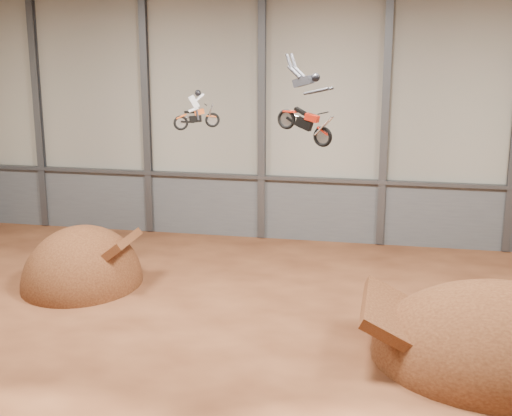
{
  "coord_description": "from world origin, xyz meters",
  "views": [
    {
      "loc": [
        3.98,
        -23.64,
        11.72
      ],
      "look_at": [
        -1.52,
        4.0,
        4.54
      ],
      "focal_mm": 50.0,
      "sensor_mm": 36.0,
      "label": 1
    }
  ],
  "objects_px": {
    "landing_ramp": "(501,359)",
    "fmx_rider_b": "(302,100)",
    "fmx_rider_a": "(197,108)",
    "takeoff_ramp": "(83,283)"
  },
  "relations": [
    {
      "from": "takeoff_ramp",
      "to": "fmx_rider_b",
      "type": "relative_size",
      "value": 2.02
    },
    {
      "from": "landing_ramp",
      "to": "fmx_rider_a",
      "type": "distance_m",
      "value": 16.06
    },
    {
      "from": "landing_ramp",
      "to": "fmx_rider_a",
      "type": "xyz_separation_m",
      "value": [
        -12.75,
        5.17,
        8.29
      ]
    },
    {
      "from": "takeoff_ramp",
      "to": "fmx_rider_b",
      "type": "bearing_deg",
      "value": -17.89
    },
    {
      "from": "fmx_rider_a",
      "to": "takeoff_ramp",
      "type": "bearing_deg",
      "value": 165.52
    },
    {
      "from": "takeoff_ramp",
      "to": "landing_ramp",
      "type": "bearing_deg",
      "value": -13.61
    },
    {
      "from": "takeoff_ramp",
      "to": "landing_ramp",
      "type": "xyz_separation_m",
      "value": [
        18.27,
        -4.42,
        0.0
      ]
    },
    {
      "from": "landing_ramp",
      "to": "fmx_rider_b",
      "type": "distance_m",
      "value": 11.89
    },
    {
      "from": "landing_ramp",
      "to": "fmx_rider_a",
      "type": "bearing_deg",
      "value": 157.91
    },
    {
      "from": "landing_ramp",
      "to": "takeoff_ramp",
      "type": "bearing_deg",
      "value": 166.39
    }
  ]
}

